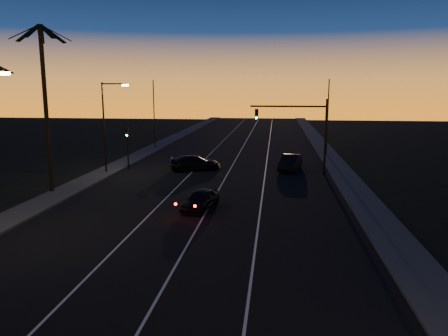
# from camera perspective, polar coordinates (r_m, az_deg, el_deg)

# --- Properties ---
(road) EXTENTS (20.00, 170.00, 0.01)m
(road) POSITION_cam_1_polar(r_m,az_deg,el_deg) (32.43, -2.14, -3.83)
(road) COLOR black
(road) RESTS_ON ground
(sidewalk_left) EXTENTS (2.40, 170.00, 0.16)m
(sidewalk_left) POSITION_cam_1_polar(r_m,az_deg,el_deg) (35.86, -20.14, -2.97)
(sidewalk_left) COLOR #393937
(sidewalk_left) RESTS_ON ground
(sidewalk_right) EXTENTS (2.40, 170.00, 0.16)m
(sidewalk_right) POSITION_cam_1_polar(r_m,az_deg,el_deg) (32.66, 17.72, -4.10)
(sidewalk_right) COLOR #393937
(sidewalk_right) RESTS_ON ground
(lane_stripe_left) EXTENTS (0.12, 160.00, 0.01)m
(lane_stripe_left) POSITION_cam_1_polar(r_m,az_deg,el_deg) (33.02, -7.30, -3.63)
(lane_stripe_left) COLOR silver
(lane_stripe_left) RESTS_ON road
(lane_stripe_mid) EXTENTS (0.12, 160.00, 0.01)m
(lane_stripe_mid) POSITION_cam_1_polar(r_m,az_deg,el_deg) (32.36, -1.26, -3.84)
(lane_stripe_mid) COLOR silver
(lane_stripe_mid) RESTS_ON road
(lane_stripe_right) EXTENTS (0.12, 160.00, 0.01)m
(lane_stripe_right) POSITION_cam_1_polar(r_m,az_deg,el_deg) (32.07, 4.96, -4.01)
(lane_stripe_right) COLOR silver
(lane_stripe_right) RESTS_ON road
(palm_far) EXTENTS (4.25, 4.16, 12.53)m
(palm_far) POSITION_cam_1_polar(r_m,az_deg,el_deg) (35.44, -22.37, 9.05)
(palm_far) COLOR black
(palm_far) RESTS_ON ground
(streetlight_left_far) EXTENTS (2.55, 0.26, 8.50)m
(streetlight_left_far) POSITION_cam_1_polar(r_m,az_deg,el_deg) (42.14, -15.04, 6.10)
(streetlight_left_far) COLOR black
(streetlight_left_far) RESTS_ON ground
(signal_mast) EXTENTS (7.10, 0.41, 7.00)m
(signal_mast) POSITION_cam_1_polar(r_m,az_deg,el_deg) (41.23, 9.91, 5.82)
(signal_mast) COLOR black
(signal_mast) RESTS_ON ground
(signal_post) EXTENTS (0.28, 0.37, 4.20)m
(signal_post) POSITION_cam_1_polar(r_m,az_deg,el_deg) (43.78, -12.51, 3.50)
(signal_post) COLOR black
(signal_post) RESTS_ON ground
(far_pole_left) EXTENTS (0.14, 0.14, 9.00)m
(far_pole_left) POSITION_cam_1_polar(r_m,az_deg,el_deg) (58.36, -9.12, 6.89)
(far_pole_left) COLOR black
(far_pole_left) RESTS_ON ground
(far_pole_right) EXTENTS (0.14, 0.14, 9.00)m
(far_pole_right) POSITION_cam_1_polar(r_m,az_deg,el_deg) (53.51, 13.38, 6.43)
(far_pole_right) COLOR black
(far_pole_right) RESTS_ON ground
(lead_car) EXTENTS (2.51, 4.57, 1.32)m
(lead_car) POSITION_cam_1_polar(r_m,az_deg,el_deg) (29.17, -3.12, -4.12)
(lead_car) COLOR black
(lead_car) RESTS_ON road
(right_car) EXTENTS (2.61, 4.93, 1.54)m
(right_car) POSITION_cam_1_polar(r_m,az_deg,el_deg) (43.08, 8.65, 0.69)
(right_car) COLOR black
(right_car) RESTS_ON road
(cross_car) EXTENTS (5.44, 3.97, 1.46)m
(cross_car) POSITION_cam_1_polar(r_m,az_deg,el_deg) (42.87, -3.81, 0.68)
(cross_car) COLOR black
(cross_car) RESTS_ON road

